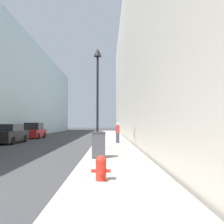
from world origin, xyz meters
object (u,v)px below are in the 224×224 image
Objects in this scene: lamppost at (98,80)px; parked_sedan_far at (34,131)px; pedestrian_on_sidewalk at (118,133)px; fire_hydrant at (101,167)px; trash_bin at (99,144)px; parked_sedan_near at (9,134)px.

lamppost is 1.46× the size of parked_sedan_far.
pedestrian_on_sidewalk is (8.97, -8.79, 0.13)m from parked_sedan_far.
fire_hydrant is at bearing -94.06° from pedestrian_on_sidewalk.
parked_sedan_far is 12.56m from pedestrian_on_sidewalk.
parked_sedan_near is (-7.87, 9.94, 0.02)m from trash_bin.
parked_sedan_far reaches higher than parked_sedan_near.
trash_bin is (-0.23, 4.35, 0.24)m from fire_hydrant.
parked_sedan_far is 2.68× the size of pedestrian_on_sidewalk.
lamppost is 3.92× the size of pedestrian_on_sidewalk.
lamppost reaches higher than parked_sedan_near.
trash_bin is 12.68m from parked_sedan_near.
fire_hydrant is 0.58× the size of trash_bin.
lamppost is (-0.24, 4.01, 3.54)m from trash_bin.
lamppost reaches higher than trash_bin.
parked_sedan_near is at bearing 168.58° from pedestrian_on_sidewalk.
trash_bin is at bearing 93.02° from fire_hydrant.
lamppost reaches higher than fire_hydrant.
trash_bin is 0.27× the size of parked_sedan_far.
fire_hydrant is at bearing -69.18° from parked_sedan_far.
lamppost reaches higher than parked_sedan_far.
parked_sedan_near is 1.15× the size of parked_sedan_far.
trash_bin is at bearing -97.80° from pedestrian_on_sidewalk.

